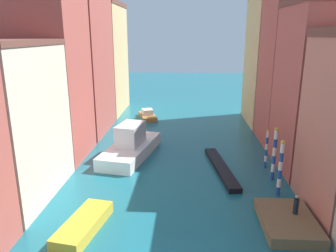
{
  "coord_description": "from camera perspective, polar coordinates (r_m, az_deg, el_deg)",
  "views": [
    {
      "loc": [
        0.77,
        -14.54,
        13.1
      ],
      "look_at": [
        -1.53,
        26.43,
        1.5
      ],
      "focal_mm": 34.71,
      "sensor_mm": 36.0,
      "label": 1
    }
  ],
  "objects": [
    {
      "name": "building_right_4",
      "position": [
        51.47,
        18.45,
        10.86
      ],
      "size": [
        7.8,
        10.65,
        18.75
      ],
      "color": "#DBB77A",
      "rests_on": "ground"
    },
    {
      "name": "building_left_2",
      "position": [
        36.62,
        -20.99,
        10.96
      ],
      "size": [
        7.8,
        8.1,
        21.32
      ],
      "color": "#B25147",
      "rests_on": "ground"
    },
    {
      "name": "motorboat_1",
      "position": [
        52.58,
        -3.62,
        1.91
      ],
      "size": [
        3.68,
        5.85,
        1.51
      ],
      "color": "olive",
      "rests_on": "ground"
    },
    {
      "name": "waterfront_dock",
      "position": [
        25.3,
        20.23,
        -15.46
      ],
      "size": [
        3.65,
        5.39,
        0.78
      ],
      "color": "brown",
      "rests_on": "ground"
    },
    {
      "name": "building_left_1",
      "position": [
        29.11,
        -27.39,
        0.63
      ],
      "size": [
        7.8,
        10.46,
        12.74
      ],
      "color": "beige",
      "rests_on": "ground"
    },
    {
      "name": "building_right_3",
      "position": [
        42.26,
        21.88,
        10.9
      ],
      "size": [
        7.8,
        7.92,
        20.61
      ],
      "color": "#B25147",
      "rests_on": "ground"
    },
    {
      "name": "mooring_pole_1",
      "position": [
        31.34,
        18.17,
        -4.6
      ],
      "size": [
        0.36,
        0.36,
        5.11
      ],
      "color": "#1E479E",
      "rests_on": "ground"
    },
    {
      "name": "ground_plane",
      "position": [
        41.19,
        1.98,
        -2.77
      ],
      "size": [
        154.0,
        154.0,
        0.0
      ],
      "primitive_type": "plane",
      "color": "#196070"
    },
    {
      "name": "person_on_dock",
      "position": [
        25.34,
        21.56,
        -12.78
      ],
      "size": [
        0.36,
        0.36,
        1.46
      ],
      "color": "black",
      "rests_on": "waterfront_dock"
    },
    {
      "name": "motorboat_0",
      "position": [
        24.14,
        -14.61,
        -16.43
      ],
      "size": [
        2.99,
        5.85,
        0.88
      ],
      "color": "gold",
      "rests_on": "ground"
    },
    {
      "name": "building_left_3",
      "position": [
        46.0,
        -15.91,
        12.58
      ],
      "size": [
        7.8,
        11.3,
        21.97
      ],
      "color": "#B25147",
      "rests_on": "ground"
    },
    {
      "name": "building_left_4",
      "position": [
        57.45,
        -11.94,
        11.52
      ],
      "size": [
        7.8,
        12.22,
        18.29
      ],
      "color": "#DBB77A",
      "rests_on": "ground"
    },
    {
      "name": "mooring_pole_2",
      "position": [
        34.18,
        16.91,
        -3.73
      ],
      "size": [
        0.27,
        0.27,
        4.08
      ],
      "color": "#1E479E",
      "rests_on": "ground"
    },
    {
      "name": "gondola_black",
      "position": [
        33.14,
        9.29,
        -7.24
      ],
      "size": [
        2.67,
        10.3,
        0.5
      ],
      "color": "black",
      "rests_on": "ground"
    },
    {
      "name": "vaporetto_white",
      "position": [
        36.35,
        -6.55,
        -3.44
      ],
      "size": [
        5.85,
        11.01,
        3.69
      ],
      "color": "white",
      "rests_on": "ground"
    },
    {
      "name": "mooring_pole_0",
      "position": [
        28.55,
        19.13,
        -6.92
      ],
      "size": [
        0.36,
        0.36,
        4.9
      ],
      "color": "#1E479E",
      "rests_on": "ground"
    },
    {
      "name": "building_right_2",
      "position": [
        34.66,
        25.79,
        6.11
      ],
      "size": [
        7.8,
        8.77,
        16.39
      ],
      "color": "#B25147",
      "rests_on": "ground"
    }
  ]
}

